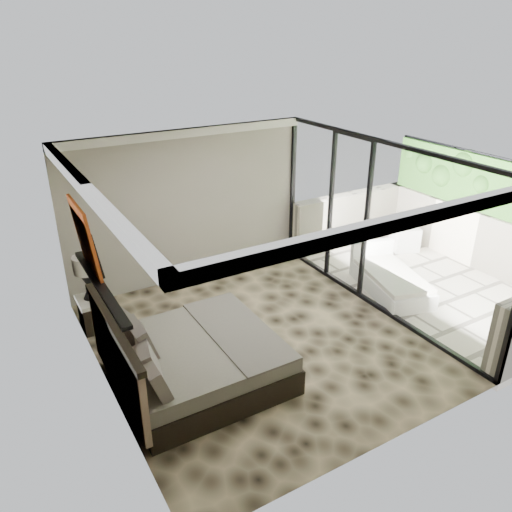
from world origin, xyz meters
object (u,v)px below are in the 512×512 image
bed (191,359)px  table_lamp (87,272)px  nightstand (97,312)px  lounger (390,280)px  ottoman (404,238)px

bed → table_lamp: table_lamp is taller
nightstand → lounger: 5.07m
bed → lounger: 4.16m
bed → ottoman: size_ratio=4.16×
table_lamp → ottoman: 6.53m
table_lamp → ottoman: size_ratio=1.38×
ottoman → lounger: lounger is taller
bed → ottoman: bed is taller
lounger → table_lamp: bearing=178.4°
bed → nightstand: size_ratio=4.11×
ottoman → lounger: size_ratio=0.28×
nightstand → table_lamp: 0.71m
table_lamp → lounger: size_ratio=0.38×
bed → lounger: size_ratio=1.16×
lounger → nightstand: bearing=178.6°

